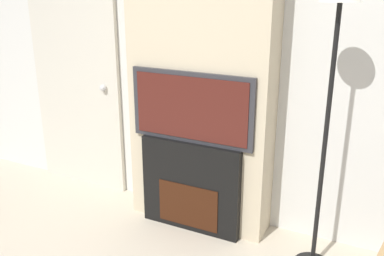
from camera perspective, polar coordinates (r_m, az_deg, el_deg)
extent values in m
cube|color=silver|center=(3.33, 2.49, 10.06)|extent=(6.00, 0.06, 2.70)
cube|color=beige|center=(3.17, 1.18, 9.64)|extent=(1.12, 0.29, 2.70)
cube|color=black|center=(3.35, 0.00, -7.62)|extent=(0.81, 0.14, 0.73)
cube|color=#33160A|center=(3.36, -0.57, -10.33)|extent=(0.50, 0.01, 0.35)
cube|color=#2D2D33|center=(3.12, 0.00, 2.77)|extent=(0.97, 0.06, 0.53)
cube|color=#471914|center=(3.09, -0.27, 2.62)|extent=(0.89, 0.01, 0.47)
cylinder|color=black|center=(2.80, 17.27, -2.28)|extent=(0.03, 0.03, 1.73)
cube|color=beige|center=(4.05, -15.18, 6.35)|extent=(0.94, 0.04, 2.05)
sphere|color=silver|center=(3.82, -11.78, 5.25)|extent=(0.06, 0.06, 0.06)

